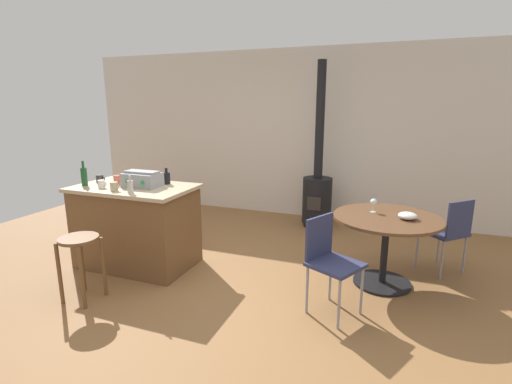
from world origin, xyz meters
TOP-DOWN VIEW (x-y plane):
  - ground_plane at (0.00, 0.00)m, footprint 8.80×8.80m
  - back_wall at (0.00, 2.85)m, footprint 8.00×0.10m
  - kitchen_island at (-1.37, 0.18)m, footprint 1.33×0.81m
  - wooden_stool at (-1.34, -0.68)m, footprint 0.36×0.36m
  - dining_table at (1.33, 0.67)m, footprint 1.07×1.07m
  - folding_chair_near at (1.96, 1.18)m, footprint 0.57×0.57m
  - folding_chair_far at (0.89, -0.06)m, footprint 0.54×0.54m
  - wood_stove at (0.29, 2.33)m, footprint 0.44×0.45m
  - toolbox at (-1.26, 0.20)m, footprint 0.40×0.27m
  - bottle_0 at (-1.90, 0.02)m, footprint 0.07×0.07m
  - bottle_1 at (-1.08, 0.41)m, footprint 0.08×0.08m
  - bottle_2 at (-1.17, -0.12)m, footprint 0.06×0.06m
  - cup_0 at (-1.87, 0.21)m, footprint 0.12×0.08m
  - cup_1 at (-1.40, -0.08)m, footprint 0.11×0.08m
  - cup_2 at (-1.64, -0.01)m, footprint 0.11×0.07m
  - cup_3 at (-1.62, 0.21)m, footprint 0.11×0.07m
  - wine_glass at (1.19, 0.78)m, footprint 0.07×0.07m
  - serving_bowl at (1.52, 0.64)m, footprint 0.18×0.18m

SIDE VIEW (x-z plane):
  - ground_plane at x=0.00m, z-range 0.00..0.00m
  - kitchen_island at x=-1.37m, z-range 0.00..0.94m
  - wooden_stool at x=-1.34m, z-range 0.16..0.79m
  - folding_chair_near at x=1.96m, z-range 0.08..0.93m
  - folding_chair_far at x=0.89m, z-range 0.08..0.95m
  - dining_table at x=1.33m, z-range 0.20..0.93m
  - wood_stove at x=0.29m, z-range -0.64..1.81m
  - serving_bowl at x=1.52m, z-range 0.73..0.80m
  - wine_glass at x=1.19m, z-range 0.77..0.91m
  - cup_2 at x=-1.64m, z-range 0.94..1.02m
  - cup_0 at x=-1.87m, z-range 0.94..1.03m
  - cup_1 at x=-1.40m, z-range 0.94..1.03m
  - cup_3 at x=-1.62m, z-range 0.94..1.04m
  - bottle_1 at x=-1.08m, z-range 0.92..1.10m
  - bottle_2 at x=-1.17m, z-range 0.91..1.10m
  - toolbox at x=-1.26m, z-range 0.93..1.11m
  - bottle_0 at x=-1.90m, z-range 0.90..1.19m
  - back_wall at x=0.00m, z-range 0.00..2.70m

